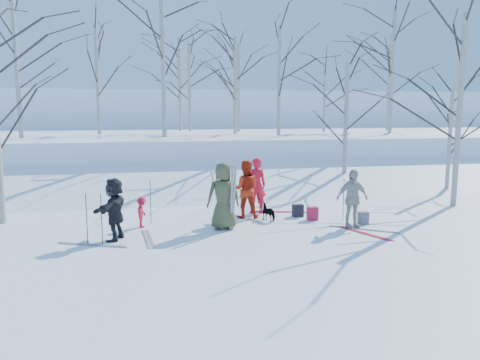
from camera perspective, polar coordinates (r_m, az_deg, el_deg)
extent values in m
plane|color=white|center=(13.33, 1.30, -6.47)|extent=(120.00, 120.00, 0.00)
cube|color=white|center=(20.04, -3.16, -0.99)|extent=(70.00, 9.49, 4.12)
cube|color=white|center=(29.80, -6.01, 3.72)|extent=(70.00, 18.00, 2.20)
cube|color=white|center=(50.66, -8.38, 6.73)|extent=(90.00, 30.00, 6.00)
imported|color=#414429|center=(13.58, -2.04, -1.95)|extent=(0.98, 0.66, 1.96)
imported|color=red|center=(15.67, 1.97, -0.70)|extent=(0.71, 0.48, 1.89)
imported|color=red|center=(15.02, 0.64, -1.14)|extent=(1.02, 0.86, 1.86)
imported|color=red|center=(14.13, -11.87, -3.88)|extent=(0.45, 0.65, 0.91)
imported|color=beige|center=(14.14, 13.51, -2.23)|extent=(1.05, 0.51, 1.74)
imported|color=black|center=(12.90, -15.06, -3.44)|extent=(1.03, 1.63, 1.68)
imported|color=black|center=(14.74, 3.58, -3.95)|extent=(0.56, 0.70, 0.54)
cube|color=silver|center=(13.42, -1.03, -2.21)|extent=(0.12, 0.17, 1.90)
cube|color=silver|center=(13.47, -0.73, -2.17)|extent=(0.14, 0.23, 1.89)
cylinder|color=black|center=(15.63, 1.62, -1.74)|extent=(0.02, 0.02, 1.34)
cylinder|color=black|center=(14.99, 12.51, -2.37)|extent=(0.02, 0.02, 1.34)
cylinder|color=black|center=(15.78, 2.42, -1.64)|extent=(0.02, 0.02, 1.34)
cylinder|color=black|center=(14.42, 13.87, -2.84)|extent=(0.02, 0.02, 1.34)
cylinder|color=black|center=(14.45, -10.86, -2.72)|extent=(0.02, 0.02, 1.34)
cylinder|color=black|center=(12.94, -15.04, -4.16)|extent=(0.02, 0.02, 1.34)
cylinder|color=black|center=(12.51, -16.52, -4.65)|extent=(0.02, 0.02, 1.34)
cylinder|color=black|center=(12.73, -18.19, -4.51)|extent=(0.02, 0.02, 1.34)
cube|color=#B51B36|center=(14.99, 8.83, -4.06)|extent=(0.32, 0.22, 0.42)
cube|color=#5A5C61|center=(14.79, 14.79, -4.50)|extent=(0.30, 0.20, 0.38)
cube|color=black|center=(15.43, 7.06, -3.70)|extent=(0.34, 0.24, 0.40)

